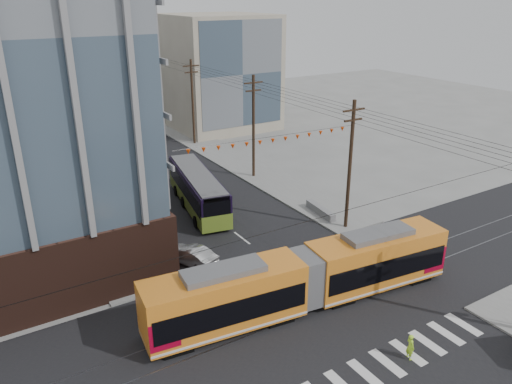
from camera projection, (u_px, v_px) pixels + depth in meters
ground at (360, 329)px, 29.82m from camera, size 160.00×160.00×0.00m
bg_bldg_ne_near at (218, 72)px, 72.56m from camera, size 14.00×14.00×16.00m
bg_bldg_ne_far at (176, 63)px, 89.69m from camera, size 16.00×16.00×14.00m
utility_pole_far at (151, 86)px, 76.12m from camera, size 0.30×0.30×11.00m
streetcar at (305, 279)px, 31.32m from camera, size 20.84×5.18×3.98m
city_bus at (198, 190)px, 46.11m from camera, size 4.96×12.66×3.51m
parked_car_silver at (191, 255)px, 36.75m from camera, size 3.02×4.49×1.40m
parked_car_white at (152, 228)px, 41.05m from camera, size 1.90×4.61×1.34m
parked_car_grey at (128, 202)px, 46.33m from camera, size 2.20×4.51×1.23m
pedestrian at (410, 347)px, 27.14m from camera, size 0.49×0.63×1.55m
jersey_barrier at (320, 211)px, 44.91m from camera, size 1.36×4.12×0.81m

